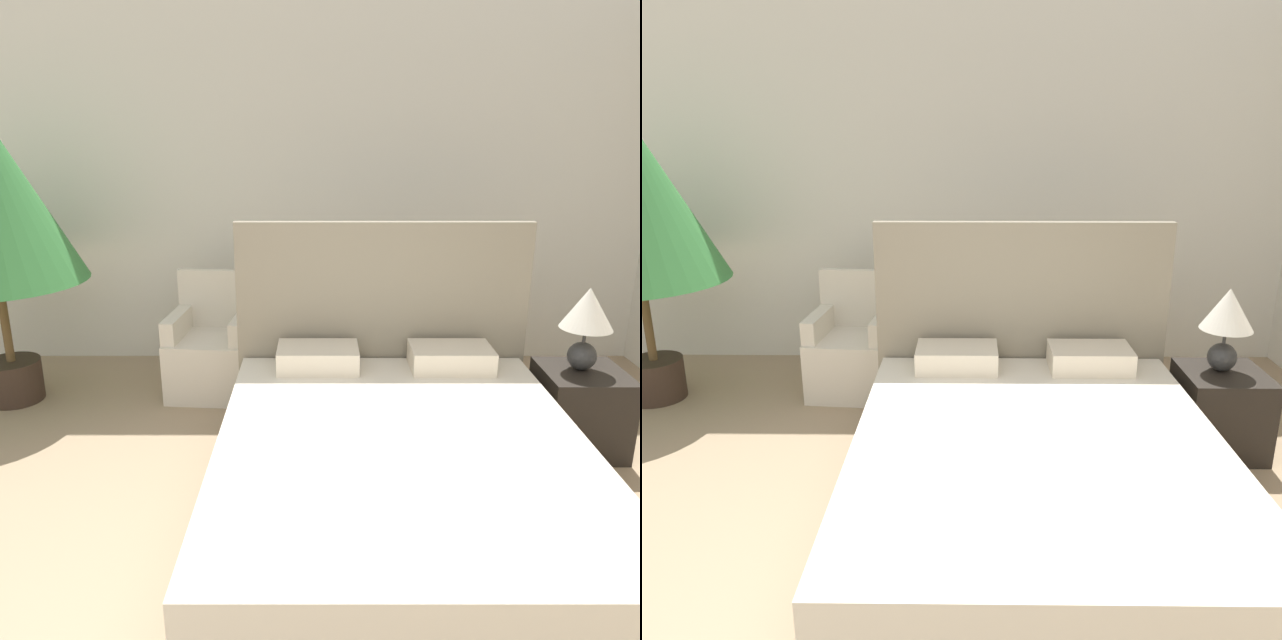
# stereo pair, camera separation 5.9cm
# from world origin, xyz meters

# --- Properties ---
(wall_back) EXTENTS (10.00, 0.06, 2.90)m
(wall_back) POSITION_xyz_m (0.00, 3.69, 1.45)
(wall_back) COLOR silver
(wall_back) RESTS_ON ground_plane
(bed) EXTENTS (1.83, 2.24, 1.37)m
(bed) POSITION_xyz_m (0.53, 1.29, 0.29)
(bed) COLOR brown
(bed) RESTS_ON ground_plane
(armchair_near_window_left) EXTENTS (0.63, 0.62, 0.89)m
(armchair_near_window_left) POSITION_xyz_m (-0.66, 2.92, 0.29)
(armchair_near_window_left) COLOR beige
(armchair_near_window_left) RESTS_ON ground_plane
(armchair_near_window_right) EXTENTS (0.64, 0.63, 0.89)m
(armchair_near_window_right) POSITION_xyz_m (0.22, 2.92, 0.29)
(armchair_near_window_right) COLOR beige
(armchair_near_window_right) RESTS_ON ground_plane
(nightstand) EXTENTS (0.49, 0.50, 0.51)m
(nightstand) POSITION_xyz_m (1.74, 2.05, 0.26)
(nightstand) COLOR black
(nightstand) RESTS_ON ground_plane
(table_lamp) EXTENTS (0.30, 0.30, 0.51)m
(table_lamp) POSITION_xyz_m (1.72, 2.08, 0.85)
(table_lamp) COLOR #333333
(table_lamp) RESTS_ON nightstand
(side_table) EXTENTS (0.32, 0.32, 0.43)m
(side_table) POSITION_xyz_m (-0.22, 2.93, 0.22)
(side_table) COLOR gold
(side_table) RESTS_ON ground_plane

